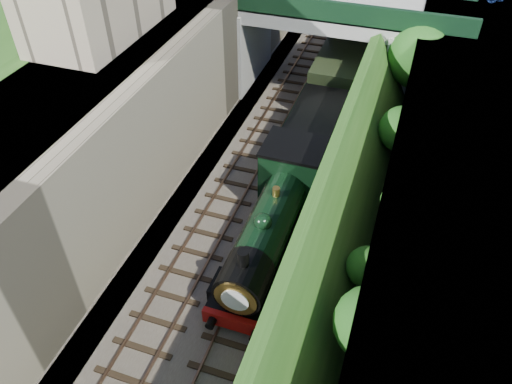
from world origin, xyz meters
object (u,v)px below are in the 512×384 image
(road_bridge, at_px, (342,37))
(tender, at_px, (314,137))
(locomotive, at_px, (274,221))
(tree, at_px, (421,58))

(road_bridge, bearing_deg, tender, -88.15)
(locomotive, bearing_deg, tree, 69.38)
(tree, bearing_deg, road_bridge, 151.12)
(road_bridge, xyz_separation_m, tree, (4.97, -2.74, 0.57))
(locomotive, bearing_deg, road_bridge, 90.96)
(road_bridge, bearing_deg, locomotive, -89.04)
(tree, bearing_deg, tender, -132.38)
(tree, distance_m, locomotive, 13.67)
(road_bridge, xyz_separation_m, tender, (0.26, -7.91, -2.46))
(locomotive, xyz_separation_m, tender, (-0.00, 7.36, -0.27))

